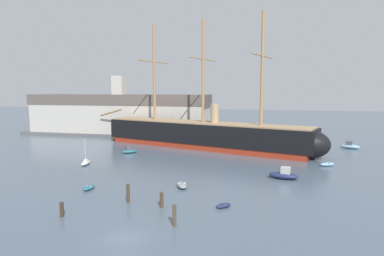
% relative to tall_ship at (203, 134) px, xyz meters
% --- Properties ---
extents(ground_plane, '(400.00, 400.00, 0.00)m').
position_rel_tall_ship_xyz_m(ground_plane, '(2.62, -47.55, -3.12)').
color(ground_plane, '#4C5B6B').
extents(tall_ship, '(57.80, 23.02, 28.68)m').
position_rel_tall_ship_xyz_m(tall_ship, '(0.00, 0.00, 0.00)').
color(tall_ship, maroon).
rests_on(tall_ship, ground).
extents(dinghy_foreground_left, '(1.14, 2.29, 0.52)m').
position_rel_tall_ship_xyz_m(dinghy_foreground_left, '(-8.28, -35.05, -2.86)').
color(dinghy_foreground_left, '#236670').
rests_on(dinghy_foreground_left, ground).
extents(dinghy_foreground_right, '(2.01, 2.00, 0.47)m').
position_rel_tall_ship_xyz_m(dinghy_foreground_right, '(10.03, -37.70, -2.89)').
color(dinghy_foreground_right, '#1E284C').
rests_on(dinghy_foreground_right, ground).
extents(dinghy_near_centre, '(2.39, 3.15, 0.68)m').
position_rel_tall_ship_xyz_m(dinghy_near_centre, '(3.46, -31.27, -2.78)').
color(dinghy_near_centre, gray).
rests_on(dinghy_near_centre, ground).
extents(sailboat_mid_left, '(1.79, 3.77, 4.72)m').
position_rel_tall_ship_xyz_m(sailboat_mid_left, '(-16.71, -21.68, -2.73)').
color(sailboat_mid_left, silver).
rests_on(sailboat_mid_left, ground).
extents(motorboat_mid_right, '(4.61, 2.58, 1.83)m').
position_rel_tall_ship_xyz_m(motorboat_mid_right, '(17.05, -23.53, -2.48)').
color(motorboat_mid_right, '#1E284C').
rests_on(motorboat_mid_right, ground).
extents(motorboat_alongside_bow, '(3.25, 3.10, 1.34)m').
position_rel_tall_ship_xyz_m(motorboat_alongside_bow, '(-13.63, -9.97, -2.66)').
color(motorboat_alongside_bow, '#236670').
rests_on(motorboat_alongside_bow, ground).
extents(dinghy_alongside_stern, '(2.94, 2.37, 0.64)m').
position_rel_tall_ship_xyz_m(dinghy_alongside_stern, '(24.71, -12.97, -2.80)').
color(dinghy_alongside_stern, '#7FB2D6').
rests_on(dinghy_alongside_stern, ground).
extents(motorboat_far_left, '(2.40, 3.76, 1.46)m').
position_rel_tall_ship_xyz_m(motorboat_far_left, '(-25.45, 7.72, -2.61)').
color(motorboat_far_left, gold).
rests_on(motorboat_far_left, ground).
extents(motorboat_far_right, '(4.38, 2.93, 1.70)m').
position_rel_tall_ship_xyz_m(motorboat_far_right, '(32.47, 6.70, -2.53)').
color(motorboat_far_right, '#7FB2D6').
rests_on(motorboat_far_right, ground).
extents(dinghy_distant_centre, '(1.97, 2.16, 0.48)m').
position_rel_tall_ship_xyz_m(dinghy_distant_centre, '(3.59, 17.85, -2.88)').
color(dinghy_distant_centre, orange).
rests_on(dinghy_distant_centre, ground).
extents(mooring_piling_nearest, '(0.39, 0.39, 2.18)m').
position_rel_tall_ship_xyz_m(mooring_piling_nearest, '(-1.10, -38.57, -2.03)').
color(mooring_piling_nearest, '#423323').
rests_on(mooring_piling_nearest, ground).
extents(mooring_piling_left_pair, '(0.41, 0.41, 1.72)m').
position_rel_tall_ship_xyz_m(mooring_piling_left_pair, '(3.25, -39.23, -2.27)').
color(mooring_piling_left_pair, '#423323').
rests_on(mooring_piling_left_pair, ground).
extents(mooring_piling_right_pair, '(0.41, 0.41, 1.55)m').
position_rel_tall_ship_xyz_m(mooring_piling_right_pair, '(-5.99, -44.31, -2.35)').
color(mooring_piling_right_pair, '#382B1E').
rests_on(mooring_piling_right_pair, ground).
extents(mooring_piling_midwater, '(0.37, 0.37, 2.14)m').
position_rel_tall_ship_xyz_m(mooring_piling_midwater, '(6.14, -43.97, -2.05)').
color(mooring_piling_midwater, '#4C3D2D').
rests_on(mooring_piling_midwater, ground).
extents(dockside_warehouse_left, '(57.56, 13.29, 17.19)m').
position_rel_tall_ship_xyz_m(dockside_warehouse_left, '(-28.49, 16.62, 2.79)').
color(dockside_warehouse_left, '#565659').
rests_on(dockside_warehouse_left, ground).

